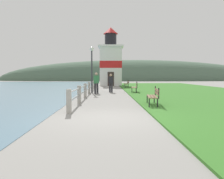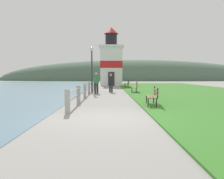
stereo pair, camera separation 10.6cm
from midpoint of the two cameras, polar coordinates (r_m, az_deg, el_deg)
ground_plane at (r=7.69m, az=-1.23°, el=-7.55°), size 160.00×160.00×0.00m
grass_verge at (r=22.18m, az=19.18°, el=-0.31°), size 12.00×39.77×0.06m
seawall_railing at (r=19.40m, az=-5.44°, el=0.86°), size 0.18×21.72×0.96m
park_bench_near at (r=10.86m, az=10.93°, el=-1.45°), size 0.68×1.77×0.94m
park_bench_midway at (r=18.96m, az=6.23°, el=0.77°), size 0.68×1.88×0.94m
park_bench_far at (r=26.65m, az=4.12°, el=1.62°), size 0.48×1.86×0.94m
lighthouse at (r=32.73m, az=-0.12°, el=7.24°), size 3.63×3.63×8.59m
person_strolling at (r=19.26m, az=-0.13°, el=1.87°), size 0.43×0.28×1.63m
person_by_railing at (r=18.10m, az=-3.96°, el=1.93°), size 0.46×0.30×1.74m
lamp_post at (r=18.99m, az=-5.13°, el=7.42°), size 0.36×0.36×3.96m
distant_hillside at (r=64.56m, az=6.32°, el=2.35°), size 80.00×16.00×12.00m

